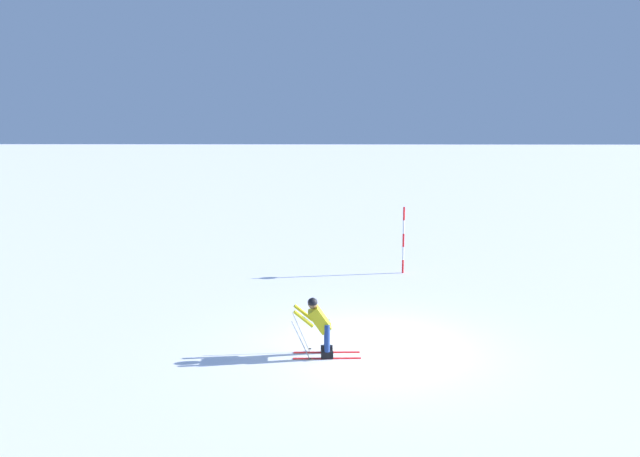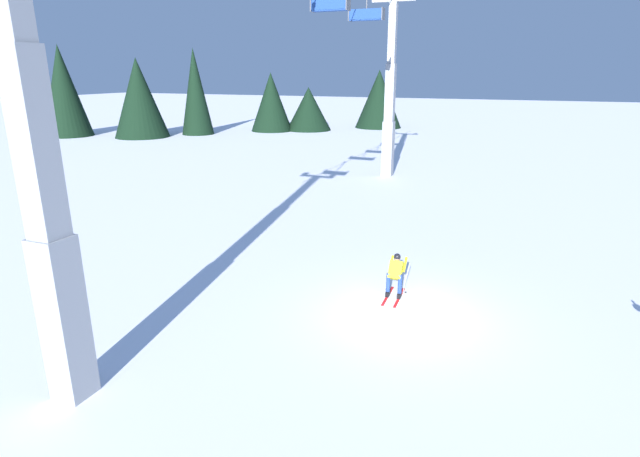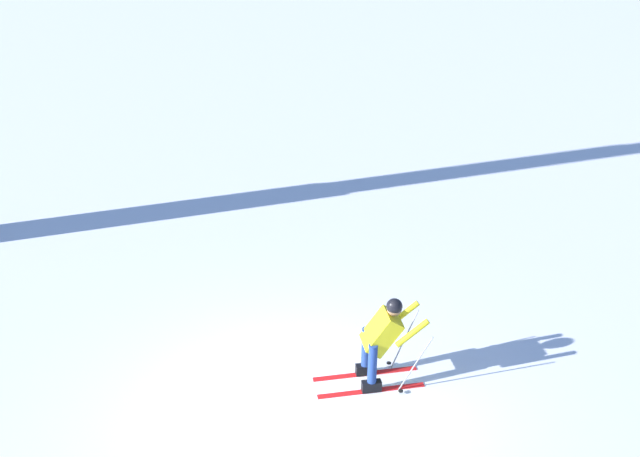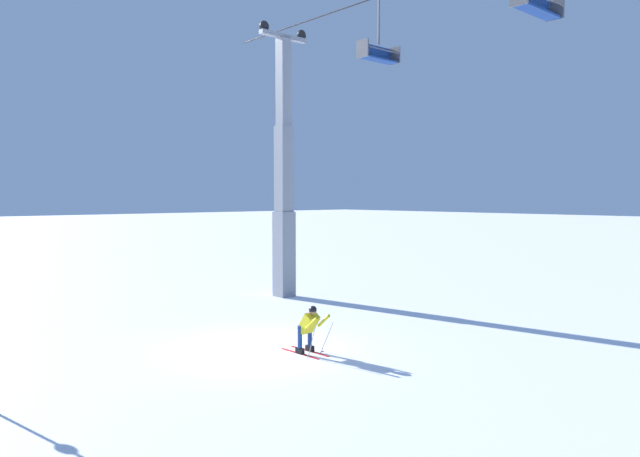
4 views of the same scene
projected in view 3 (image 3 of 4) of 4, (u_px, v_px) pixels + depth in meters
name	position (u px, v px, depth m)	size (l,w,h in m)	color
ground_plane	(293.00, 420.00, 9.54)	(260.00, 260.00, 0.00)	white
skier_carving_main	(382.00, 336.00, 9.91)	(1.61, 0.72, 1.53)	red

